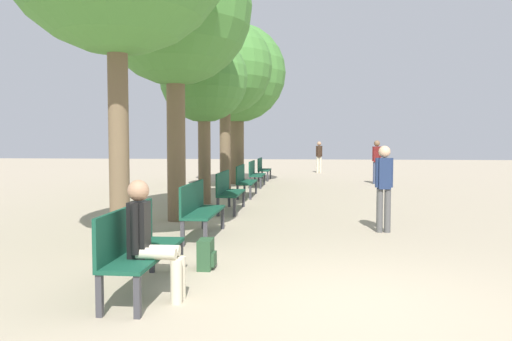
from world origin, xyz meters
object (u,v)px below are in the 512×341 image
object	(u,v)px
bench_row_4	(255,172)
tree_row_1	(175,9)
tree_row_3	(225,68)
tree_row_4	(237,74)
bench_row_2	(227,189)
bench_row_3	(244,179)
bench_row_0	(137,244)
tree_row_2	(204,80)
backpack	(206,254)
pedestrian_mid	(377,159)
bench_row_5	(262,167)
person_seated	(150,236)
bench_row_1	(199,206)
pedestrian_far	(384,183)
pedestrian_near	(319,155)

from	to	relation	value
bench_row_4	tree_row_1	bearing A→B (deg)	-96.04
tree_row_3	tree_row_4	size ratio (longest dim) A/B	0.92
bench_row_2	tree_row_3	xyz separation A→B (m)	(-0.82, 4.74, 3.50)
bench_row_3	bench_row_4	world-z (taller)	same
bench_row_0	tree_row_2	world-z (taller)	tree_row_2
bench_row_0	tree_row_4	distance (m)	14.31
backpack	pedestrian_mid	xyz separation A→B (m)	(3.97, 13.20, 0.77)
bench_row_5	backpack	bearing A→B (deg)	-87.82
bench_row_2	person_seated	distance (m)	6.57
tree_row_3	person_seated	xyz separation A→B (m)	(1.06, -11.31, -3.36)
bench_row_3	pedestrian_mid	bearing A→B (deg)	46.53
backpack	bench_row_5	bearing A→B (deg)	92.18
bench_row_1	tree_row_4	size ratio (longest dim) A/B	0.28
tree_row_3	pedestrian_mid	bearing A→B (deg)	30.79
pedestrian_mid	tree_row_2	bearing A→B (deg)	-129.16
person_seated	backpack	bearing A→B (deg)	75.92
bench_row_2	person_seated	size ratio (longest dim) A/B	1.35
pedestrian_far	tree_row_3	bearing A→B (deg)	119.56
tree_row_4	pedestrian_near	distance (m)	8.36
bench_row_5	tree_row_2	bearing A→B (deg)	-95.81
bench_row_2	tree_row_4	world-z (taller)	tree_row_4
bench_row_0	pedestrian_near	distance (m)	20.91
bench_row_0	bench_row_3	size ratio (longest dim) A/B	1.00
tree_row_2	tree_row_4	size ratio (longest dim) A/B	0.72
tree_row_4	pedestrian_mid	xyz separation A→B (m)	(5.35, 0.41, -3.23)
person_seated	pedestrian_far	world-z (taller)	pedestrian_far
bench_row_1	bench_row_3	size ratio (longest dim) A/B	1.00
tree_row_1	tree_row_2	distance (m)	3.04
bench_row_0	bench_row_3	world-z (taller)	same
pedestrian_far	bench_row_3	bearing A→B (deg)	120.16
tree_row_2	tree_row_3	world-z (taller)	tree_row_3
bench_row_4	bench_row_5	bearing A→B (deg)	90.00
bench_row_0	tree_row_1	distance (m)	6.17
tree_row_2	pedestrian_far	xyz separation A→B (m)	(4.05, -3.76, -2.34)
tree_row_2	tree_row_3	distance (m)	3.47
tree_row_2	pedestrian_mid	size ratio (longest dim) A/B	2.64
tree_row_2	backpack	size ratio (longest dim) A/B	11.41
bench_row_0	backpack	world-z (taller)	bench_row_0
bench_row_0	tree_row_3	bearing A→B (deg)	94.27
bench_row_4	person_seated	world-z (taller)	person_seated
bench_row_2	tree_row_4	distance (m)	8.39
tree_row_2	pedestrian_far	size ratio (longest dim) A/B	2.83
bench_row_1	pedestrian_near	xyz separation A→B (m)	(2.50, 17.61, 0.40)
bench_row_4	bench_row_2	bearing A→B (deg)	-90.00
bench_row_3	tree_row_1	bearing A→B (deg)	-100.07
bench_row_1	pedestrian_far	world-z (taller)	pedestrian_far
bench_row_1	tree_row_1	bearing A→B (deg)	116.35
tree_row_1	pedestrian_far	distance (m)	5.38
tree_row_3	person_seated	bearing A→B (deg)	-84.66
bench_row_0	bench_row_1	xyz separation A→B (m)	(0.00, 3.15, 0.00)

